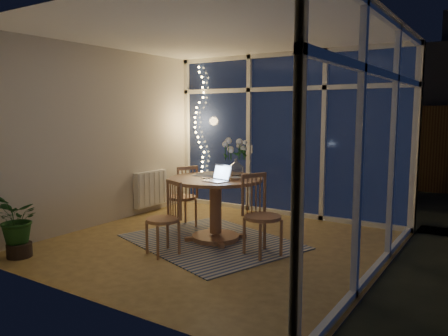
{
  "coord_description": "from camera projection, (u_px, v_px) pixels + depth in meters",
  "views": [
    {
      "loc": [
        3.0,
        -4.44,
        1.65
      ],
      "look_at": [
        -0.06,
        0.25,
        0.94
      ],
      "focal_mm": 35.0,
      "sensor_mm": 36.0,
      "label": 1
    }
  ],
  "objects": [
    {
      "name": "floor",
      "position": [
        217.0,
        244.0,
        5.52
      ],
      "size": [
        4.0,
        4.0,
        0.0
      ],
      "primitive_type": "plane",
      "color": "olive",
      "rests_on": "ground"
    },
    {
      "name": "ceiling",
      "position": [
        216.0,
        33.0,
        5.2
      ],
      "size": [
        4.0,
        4.0,
        0.0
      ],
      "primitive_type": "plane",
      "color": "white",
      "rests_on": "wall_back"
    },
    {
      "name": "wall_back",
      "position": [
        286.0,
        135.0,
        7.02
      ],
      "size": [
        4.0,
        0.04,
        2.6
      ],
      "primitive_type": "cube",
      "color": "beige",
      "rests_on": "floor"
    },
    {
      "name": "wall_front",
      "position": [
        85.0,
        154.0,
        3.7
      ],
      "size": [
        4.0,
        0.04,
        2.6
      ],
      "primitive_type": "cube",
      "color": "beige",
      "rests_on": "floor"
    },
    {
      "name": "wall_left",
      "position": [
        105.0,
        137.0,
        6.44
      ],
      "size": [
        0.04,
        4.0,
        2.6
      ],
      "primitive_type": "cube",
      "color": "beige",
      "rests_on": "floor"
    },
    {
      "name": "wall_right",
      "position": [
        386.0,
        149.0,
        4.28
      ],
      "size": [
        0.04,
        4.0,
        2.6
      ],
      "primitive_type": "cube",
      "color": "beige",
      "rests_on": "floor"
    },
    {
      "name": "window_wall_back",
      "position": [
        285.0,
        135.0,
        6.99
      ],
      "size": [
        4.0,
        0.1,
        2.6
      ],
      "primitive_type": "cube",
      "color": "silver",
      "rests_on": "floor"
    },
    {
      "name": "window_wall_right",
      "position": [
        381.0,
        149.0,
        4.3
      ],
      "size": [
        0.1,
        4.0,
        2.6
      ],
      "primitive_type": "cube",
      "color": "silver",
      "rests_on": "floor"
    },
    {
      "name": "radiator",
      "position": [
        151.0,
        188.0,
        7.27
      ],
      "size": [
        0.1,
        0.7,
        0.58
      ],
      "primitive_type": "cube",
      "color": "silver",
      "rests_on": "wall_left"
    },
    {
      "name": "fairy_lights",
      "position": [
        199.0,
        120.0,
        7.79
      ],
      "size": [
        0.24,
        0.1,
        1.85
      ],
      "primitive_type": null,
      "color": "#FFCC66",
      "rests_on": "window_wall_back"
    },
    {
      "name": "garden_patio",
      "position": [
        366.0,
        193.0,
        9.42
      ],
      "size": [
        12.0,
        6.0,
        0.1
      ],
      "primitive_type": "cube",
      "color": "black",
      "rests_on": "ground"
    },
    {
      "name": "garden_fence",
      "position": [
        351.0,
        146.0,
        9.98
      ],
      "size": [
        11.0,
        0.08,
        1.8
      ],
      "primitive_type": "cube",
      "color": "#321F12",
      "rests_on": "ground"
    },
    {
      "name": "neighbour_roof",
      "position": [
        396.0,
        93.0,
        12.15
      ],
      "size": [
        7.0,
        3.0,
        2.2
      ],
      "primitive_type": "cube",
      "color": "#30343A",
      "rests_on": "ground"
    },
    {
      "name": "garden_shrubs",
      "position": [
        279.0,
        173.0,
        8.73
      ],
      "size": [
        0.9,
        0.9,
        0.9
      ],
      "primitive_type": "sphere",
      "color": "black",
      "rests_on": "ground"
    },
    {
      "name": "rug",
      "position": [
        211.0,
        241.0,
        5.61
      ],
      "size": [
        2.47,
        2.21,
        0.01
      ],
      "primitive_type": "cube",
      "rotation": [
        0.0,
        0.0,
        -0.32
      ],
      "color": "beige",
      "rests_on": "floor"
    },
    {
      "name": "dining_table",
      "position": [
        216.0,
        209.0,
        5.65
      ],
      "size": [
        1.53,
        1.53,
        0.82
      ],
      "primitive_type": "cylinder",
      "rotation": [
        0.0,
        0.0,
        -0.32
      ],
      "color": "#A7754B",
      "rests_on": "floor"
    },
    {
      "name": "chair_left",
      "position": [
        182.0,
        196.0,
        6.3
      ],
      "size": [
        0.55,
        0.55,
        0.92
      ],
      "primitive_type": "cube",
      "rotation": [
        0.0,
        0.0,
        -1.93
      ],
      "color": "#A7754B",
      "rests_on": "floor"
    },
    {
      "name": "chair_right",
      "position": [
        263.0,
        215.0,
        5.02
      ],
      "size": [
        0.59,
        0.59,
        0.96
      ],
      "primitive_type": "cube",
      "rotation": [
        0.0,
        0.0,
        1.16
      ],
      "color": "#A7754B",
      "rests_on": "floor"
    },
    {
      "name": "chair_front",
      "position": [
        163.0,
        218.0,
        5.07
      ],
      "size": [
        0.52,
        0.52,
        0.87
      ],
      "primitive_type": "cube",
      "rotation": [
        0.0,
        0.0,
        -0.36
      ],
      "color": "#A7754B",
      "rests_on": "floor"
    },
    {
      "name": "laptop",
      "position": [
        216.0,
        173.0,
        5.27
      ],
      "size": [
        0.35,
        0.32,
        0.22
      ],
      "primitive_type": null,
      "rotation": [
        0.0,
        0.0,
        -0.25
      ],
      "color": "silver",
      "rests_on": "dining_table"
    },
    {
      "name": "flower_vase",
      "position": [
        236.0,
        168.0,
        5.77
      ],
      "size": [
        0.26,
        0.26,
        0.21
      ],
      "primitive_type": "imported",
      "rotation": [
        0.0,
        0.0,
        -0.32
      ],
      "color": "white",
      "rests_on": "dining_table"
    },
    {
      "name": "bowl",
      "position": [
        235.0,
        178.0,
        5.42
      ],
      "size": [
        0.19,
        0.19,
        0.04
      ],
      "primitive_type": "imported",
      "rotation": [
        0.0,
        0.0,
        -0.32
      ],
      "color": "white",
      "rests_on": "dining_table"
    },
    {
      "name": "newspapers",
      "position": [
        210.0,
        174.0,
        5.83
      ],
      "size": [
        0.38,
        0.3,
        0.02
      ],
      "primitive_type": "cube",
      "rotation": [
        0.0,
        0.0,
        0.1
      ],
      "color": "silver",
      "rests_on": "dining_table"
    },
    {
      "name": "phone",
      "position": [
        205.0,
        178.0,
        5.52
      ],
      "size": [
        0.12,
        0.09,
        0.01
      ],
      "primitive_type": "cube",
      "rotation": [
        0.0,
        0.0,
        -0.32
      ],
      "color": "black",
      "rests_on": "dining_table"
    },
    {
      "name": "potted_plant",
      "position": [
        18.0,
        225.0,
        4.99
      ],
      "size": [
        0.67,
        0.63,
        0.76
      ],
      "primitive_type": "imported",
      "rotation": [
        0.0,
        0.0,
        -0.38
      ],
      "color": "#19481B",
      "rests_on": "floor"
    }
  ]
}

